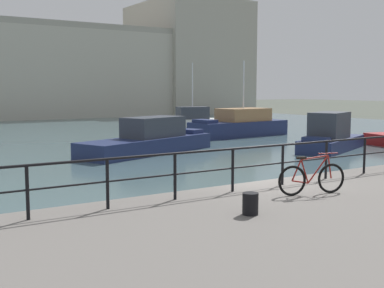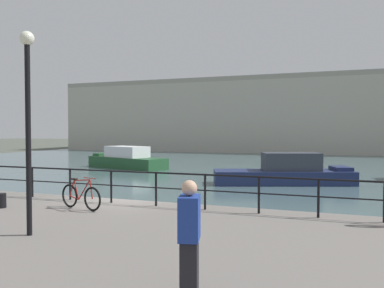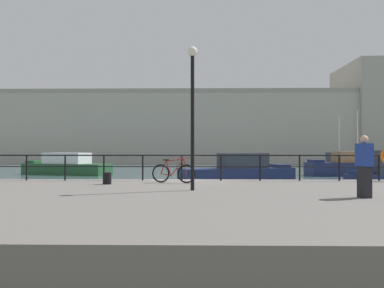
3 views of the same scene
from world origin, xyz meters
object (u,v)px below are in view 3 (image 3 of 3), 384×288
mooring_bollard (107,178)px  parked_bicycle (173,173)px  moored_red_daysailer (354,166)px  moored_green_narrowboat (336,164)px  harbor_building (239,127)px  moored_white_yacht (239,170)px  standing_person (364,166)px  quay_lamp_post (192,98)px  moored_cabin_cruiser (66,166)px

mooring_bollard → parked_bicycle: bearing=15.9°
moored_red_daysailer → moored_green_narrowboat: moored_green_narrowboat is taller
harbor_building → moored_white_yacht: harbor_building is taller
mooring_bollard → standing_person: 9.07m
mooring_bollard → quay_lamp_post: size_ratio=0.10×
moored_cabin_cruiser → standing_person: (16.37, -26.61, 1.05)m
moored_cabin_cruiser → moored_red_daysailer: moored_red_daysailer is taller
parked_bicycle → harbor_building: bearing=97.5°
moored_green_narrowboat → standing_person: bearing=87.3°
standing_person → moored_white_yacht: bearing=-100.8°
moored_green_narrowboat → parked_bicycle: bearing=75.8°
harbor_building → quay_lamp_post: size_ratio=16.42×
quay_lamp_post → mooring_bollard: bearing=144.4°
moored_cabin_cruiser → quay_lamp_post: (11.68, -24.58, 3.13)m
moored_red_daysailer → parked_bicycle: moored_red_daysailer is taller
moored_red_daysailer → moored_white_yacht: bearing=21.5°
harbor_building → moored_red_daysailer: harbor_building is taller
harbor_building → parked_bicycle: size_ratio=43.80×
mooring_bollard → harbor_building: bearing=80.1°
moored_red_daysailer → standing_person: bearing=66.6°
parked_bicycle → quay_lamp_post: (0.80, -3.01, 2.55)m
moored_red_daysailer → quay_lamp_post: quay_lamp_post is taller
parked_bicycle → mooring_bollard: parked_bicycle is taller
moored_white_yacht → moored_green_narrowboat: size_ratio=1.37×
moored_white_yacht → moored_green_narrowboat: bearing=30.4°
moored_cabin_cruiser → standing_person: standing_person is taller
moored_green_narrowboat → parked_bicycle: size_ratio=3.73×
moored_cabin_cruiser → quay_lamp_post: bearing=134.9°
harbor_building → moored_cabin_cruiser: size_ratio=9.05×
moored_cabin_cruiser → moored_red_daysailer: (24.94, -0.91, 0.06)m
moored_green_narrowboat → quay_lamp_post: bearing=79.2°
parked_bicycle → quay_lamp_post: quay_lamp_post is taller
moored_red_daysailer → moored_green_narrowboat: size_ratio=1.23×
harbor_building → quay_lamp_post: bearing=-96.4°
moored_cabin_cruiser → quay_lamp_post: quay_lamp_post is taller
moored_green_narrowboat → standing_person: (-9.76, -34.65, 1.12)m
harbor_building → parked_bicycle: 55.91m
moored_white_yacht → mooring_bollard: size_ratio=20.04×
moored_white_yacht → standing_person: size_ratio=5.22×
harbor_building → moored_white_yacht: (-3.39, -39.66, -5.18)m
moored_white_yacht → standing_person: bearing=-106.1°
moored_cabin_cruiser → moored_green_narrowboat: bearing=-143.4°
standing_person → quay_lamp_post: bearing=-38.7°
moored_cabin_cruiser → parked_bicycle: bearing=136.2°
moored_white_yacht → quay_lamp_post: (-3.09, -18.60, 3.19)m
parked_bicycle → standing_person: standing_person is taller
moored_cabin_cruiser → moored_white_yacht: bearing=177.4°
moored_cabin_cruiser → moored_white_yacht: 15.94m
moored_white_yacht → mooring_bollard: 17.48m
moored_red_daysailer → moored_cabin_cruiser: bearing=-7.1°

